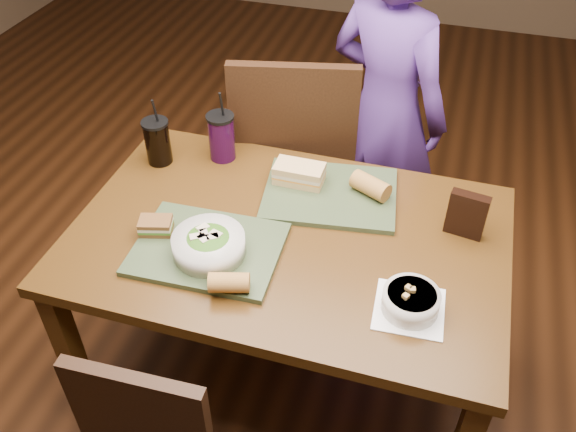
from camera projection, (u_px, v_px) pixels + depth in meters
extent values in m
plane|color=#381C0B|center=(288.00, 379.00, 2.32)|extent=(6.00, 6.00, 0.00)
cube|color=#44290D|center=(75.00, 364.00, 1.95)|extent=(0.06, 0.06, 0.71)
cube|color=#44290D|center=(174.00, 217.00, 2.49)|extent=(0.06, 0.06, 0.71)
cube|color=#44290D|center=(474.00, 279.00, 2.23)|extent=(0.06, 0.06, 0.71)
cube|color=#44290D|center=(288.00, 238.00, 1.85)|extent=(1.30, 0.85, 0.04)
cube|color=black|center=(143.00, 427.00, 1.50)|extent=(0.36, 0.05, 0.43)
cube|color=black|center=(307.00, 168.00, 2.53)|extent=(0.55, 0.55, 0.04)
cube|color=black|center=(293.00, 134.00, 2.19)|extent=(0.45, 0.14, 0.54)
cube|color=black|center=(249.00, 235.00, 2.59)|extent=(0.04, 0.04, 0.47)
cube|color=black|center=(339.00, 253.00, 2.51)|extent=(0.04, 0.04, 0.47)
cube|color=black|center=(277.00, 181.00, 2.88)|extent=(0.04, 0.04, 0.47)
cube|color=black|center=(358.00, 196.00, 2.79)|extent=(0.04, 0.04, 0.47)
imported|color=#532F82|center=(386.00, 112.00, 2.42)|extent=(0.62, 0.53, 1.45)
cube|color=#344226|center=(208.00, 249.00, 1.77)|extent=(0.43, 0.34, 0.02)
cube|color=#344226|center=(330.00, 194.00, 1.96)|extent=(0.46, 0.37, 0.02)
cylinder|color=silver|center=(209.00, 245.00, 1.72)|extent=(0.21, 0.21, 0.06)
ellipsoid|color=#427219|center=(208.00, 242.00, 1.72)|extent=(0.17, 0.17, 0.05)
cube|color=beige|center=(196.00, 237.00, 1.70)|extent=(0.04, 0.04, 0.01)
cube|color=beige|center=(216.00, 234.00, 1.71)|extent=(0.04, 0.03, 0.01)
cube|color=beige|center=(204.00, 233.00, 1.71)|extent=(0.04, 0.04, 0.01)
cube|color=beige|center=(203.00, 239.00, 1.69)|extent=(0.04, 0.04, 0.01)
cube|color=beige|center=(212.00, 237.00, 1.70)|extent=(0.04, 0.04, 0.01)
cube|color=beige|center=(203.00, 228.00, 1.73)|extent=(0.04, 0.04, 0.01)
cube|color=white|center=(409.00, 309.00, 1.61)|extent=(0.19, 0.19, 0.00)
cylinder|color=silver|center=(411.00, 301.00, 1.58)|extent=(0.15, 0.15, 0.06)
cylinder|color=black|center=(412.00, 295.00, 1.57)|extent=(0.13, 0.13, 0.01)
cube|color=#B28947|center=(412.00, 290.00, 1.57)|extent=(0.02, 0.02, 0.01)
cube|color=#B28947|center=(408.00, 288.00, 1.57)|extent=(0.02, 0.02, 0.01)
cube|color=#B28947|center=(406.00, 296.00, 1.55)|extent=(0.02, 0.02, 0.01)
cube|color=#593819|center=(157.00, 230.00, 1.81)|extent=(0.11, 0.09, 0.01)
cube|color=#3F721E|center=(156.00, 227.00, 1.80)|extent=(0.11, 0.09, 0.01)
cube|color=beige|center=(156.00, 225.00, 1.80)|extent=(0.11, 0.09, 0.01)
cube|color=#593819|center=(155.00, 222.00, 1.79)|extent=(0.11, 0.09, 0.01)
cube|color=tan|center=(299.00, 179.00, 1.99)|extent=(0.16, 0.09, 0.02)
cube|color=orange|center=(299.00, 175.00, 1.98)|extent=(0.16, 0.09, 0.01)
cube|color=beige|center=(299.00, 173.00, 1.98)|extent=(0.16, 0.09, 0.01)
cube|color=tan|center=(299.00, 168.00, 1.96)|extent=(0.16, 0.09, 0.02)
cylinder|color=#AD7533|center=(229.00, 283.00, 1.62)|extent=(0.12, 0.08, 0.05)
cylinder|color=#AD7533|center=(370.00, 186.00, 1.93)|extent=(0.14, 0.11, 0.06)
cylinder|color=black|center=(158.00, 143.00, 2.07)|extent=(0.09, 0.09, 0.15)
cylinder|color=black|center=(154.00, 123.00, 2.02)|extent=(0.09, 0.09, 0.01)
cylinder|color=black|center=(155.00, 112.00, 1.99)|extent=(0.01, 0.02, 0.10)
cylinder|color=black|center=(222.00, 138.00, 2.08)|extent=(0.09, 0.09, 0.16)
cylinder|color=black|center=(220.00, 117.00, 2.03)|extent=(0.10, 0.10, 0.01)
cylinder|color=black|center=(222.00, 105.00, 2.00)|extent=(0.01, 0.03, 0.10)
cube|color=black|center=(467.00, 215.00, 1.79)|extent=(0.12, 0.05, 0.15)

